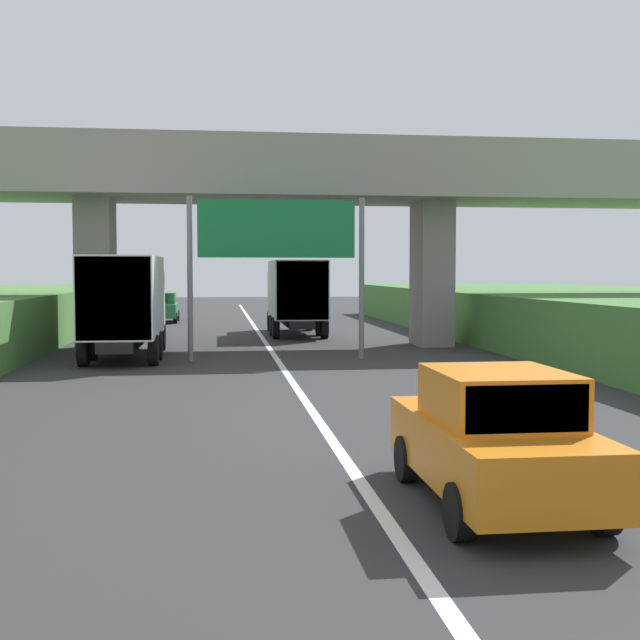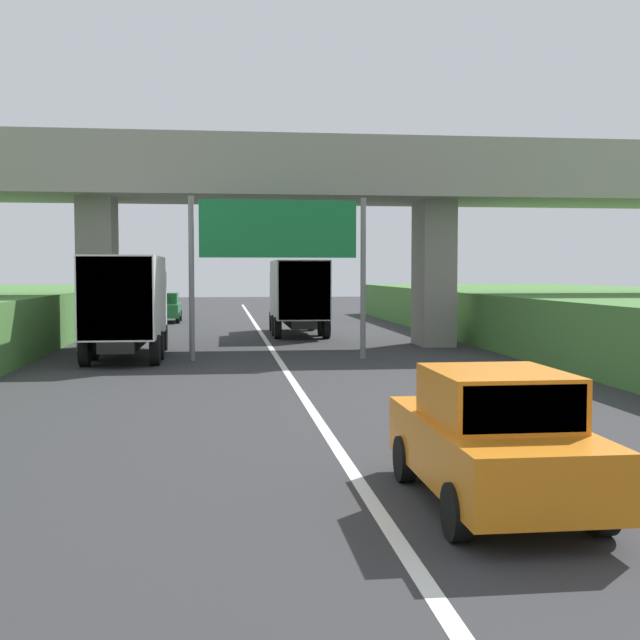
% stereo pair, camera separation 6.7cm
% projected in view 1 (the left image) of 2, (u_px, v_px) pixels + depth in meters
% --- Properties ---
extents(lane_centre_stripe, '(0.20, 97.51, 0.01)m').
position_uv_depth(lane_centre_stripe, '(283.00, 368.00, 24.76)').
color(lane_centre_stripe, white).
rests_on(lane_centre_stripe, ground).
extents(overpass_bridge, '(40.00, 4.80, 7.90)m').
position_uv_depth(overpass_bridge, '(268.00, 193.00, 31.53)').
color(overpass_bridge, gray).
rests_on(overpass_bridge, ground).
extents(overhead_highway_sign, '(5.88, 0.18, 5.40)m').
position_uv_depth(overhead_highway_sign, '(277.00, 240.00, 27.01)').
color(overhead_highway_sign, slate).
rests_on(overhead_highway_sign, ground).
extents(truck_white, '(2.44, 7.30, 3.44)m').
position_uv_depth(truck_white, '(126.00, 301.00, 27.58)').
color(truck_white, black).
rests_on(truck_white, ground).
extents(truck_silver, '(2.44, 7.30, 3.44)m').
position_uv_depth(truck_silver, '(295.00, 293.00, 37.99)').
color(truck_silver, black).
rests_on(truck_silver, ground).
extents(car_orange, '(1.86, 4.10, 1.72)m').
position_uv_depth(car_orange, '(495.00, 438.00, 10.18)').
color(car_orange, orange).
rests_on(car_orange, ground).
extents(car_green, '(1.86, 4.10, 1.72)m').
position_uv_depth(car_green, '(162.00, 308.00, 47.50)').
color(car_green, '#236B38').
rests_on(car_green, ground).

